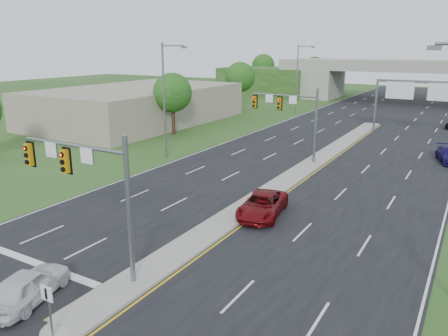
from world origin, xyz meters
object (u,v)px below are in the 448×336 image
signal_mast_near (89,179)px  keep_right_sign (48,302)px  overpass (407,84)px  car_white (28,286)px  signal_mast_far (293,112)px  car_far_a (263,205)px  sign_gantry (423,93)px

signal_mast_near → keep_right_sign: (2.26, -4.45, -3.21)m
overpass → car_white: (-2.91, -83.36, -2.81)m
car_white → signal_mast_far: bearing=-107.1°
car_white → overpass: bearing=-107.8°
signal_mast_far → car_far_a: (3.76, -14.24, -3.98)m
sign_gantry → car_white: (-9.59, -48.28, -4.49)m
signal_mast_far → keep_right_sign: size_ratio=3.18×
signal_mast_near → sign_gantry: (8.95, 44.99, 0.51)m
signal_mast_near → keep_right_sign: size_ratio=3.18×
signal_mast_near → sign_gantry: 45.88m
signal_mast_far → overpass: 55.13m
sign_gantry → car_white: 49.43m
keep_right_sign → car_far_a: bearing=84.4°
overpass → car_white: bearing=-92.0°
sign_gantry → signal_mast_far: bearing=-114.1°
signal_mast_near → car_far_a: signal_mast_near is taller
signal_mast_near → signal_mast_far: (0.00, 25.00, 0.00)m
overpass → car_far_a: 69.39m
signal_mast_far → sign_gantry: bearing=65.9°
overpass → signal_mast_near: bearing=-91.6°
keep_right_sign → car_far_a: (1.50, 15.21, -0.77)m
sign_gantry → keep_right_sign: bearing=-97.7°
signal_mast_near → signal_mast_far: size_ratio=1.00×
keep_right_sign → car_white: bearing=158.1°
car_white → car_far_a: (4.41, 14.04, -0.00)m
keep_right_sign → sign_gantry: bearing=82.3°
keep_right_sign → car_far_a: size_ratio=0.42×
sign_gantry → car_far_a: bearing=-98.6°
signal_mast_far → overpass: overpass is taller
keep_right_sign → car_far_a: 15.30m
sign_gantry → signal_mast_near: bearing=-101.2°
sign_gantry → overpass: (-6.68, 35.08, -1.69)m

